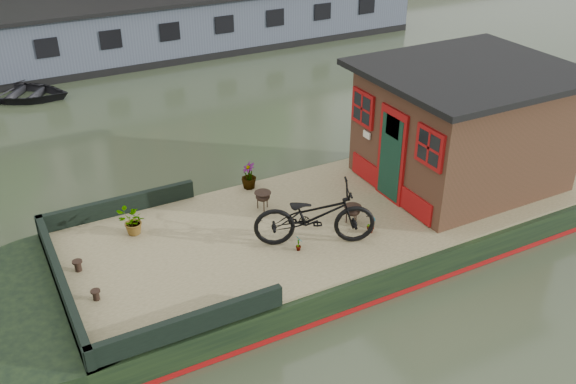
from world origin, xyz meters
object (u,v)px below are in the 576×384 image
brazier_rear (263,201)px  bicycle (315,215)px  potted_plant_a (371,222)px  dinghy (19,89)px  brazier_front (352,215)px  cabin (464,125)px

brazier_rear → bicycle: bearing=-78.9°
bicycle → potted_plant_a: bearing=-77.4°
bicycle → dinghy: bicycle is taller
potted_plant_a → dinghy: 12.88m
dinghy → brazier_rear: bearing=-129.6°
brazier_front → dinghy: 12.44m
bicycle → brazier_rear: size_ratio=5.76×
bicycle → potted_plant_a: 1.14m
brazier_rear → dinghy: 10.85m
cabin → potted_plant_a: size_ratio=9.06×
cabin → bicycle: cabin is taller
cabin → potted_plant_a: 3.11m
cabin → brazier_rear: 4.37m
cabin → dinghy: 13.43m
brazier_front → potted_plant_a: bearing=-73.5°
bicycle → brazier_front: (0.94, 0.22, -0.37)m
bicycle → potted_plant_a: size_ratio=4.84×
brazier_rear → dinghy: size_ratio=0.12×
cabin → brazier_rear: bearing=169.2°
potted_plant_a → bicycle: bearing=169.1°
dinghy → potted_plant_a: bearing=-126.0°
brazier_front → brazier_rear: 1.76m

